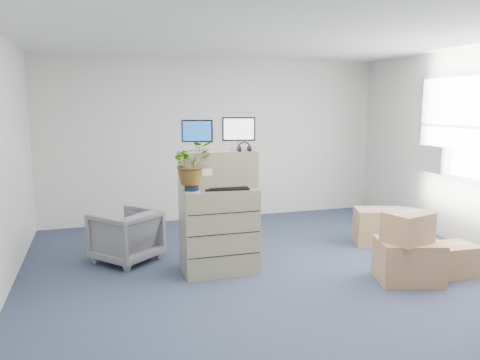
{
  "coord_description": "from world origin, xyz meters",
  "views": [
    {
      "loc": [
        -2.03,
        -4.45,
        2.02
      ],
      "look_at": [
        -0.53,
        0.4,
        1.19
      ],
      "focal_mm": 35.0,
      "sensor_mm": 36.0,
      "label": 1
    }
  ],
  "objects_px": {
    "monitor_right": "(239,132)",
    "office_chair": "(126,233)",
    "keyboard": "(226,188)",
    "water_bottle": "(225,175)",
    "potted_plant": "(191,169)",
    "monitor_left": "(197,133)",
    "filing_cabinet_lower": "(219,230)"
  },
  "relations": [
    {
      "from": "monitor_right",
      "to": "office_chair",
      "type": "distance_m",
      "value": 1.99
    },
    {
      "from": "keyboard",
      "to": "office_chair",
      "type": "height_order",
      "value": "keyboard"
    },
    {
      "from": "monitor_right",
      "to": "keyboard",
      "type": "bearing_deg",
      "value": -130.35
    },
    {
      "from": "water_bottle",
      "to": "potted_plant",
      "type": "relative_size",
      "value": 0.46
    },
    {
      "from": "monitor_left",
      "to": "office_chair",
      "type": "bearing_deg",
      "value": 162.25
    },
    {
      "from": "monitor_left",
      "to": "water_bottle",
      "type": "distance_m",
      "value": 0.61
    },
    {
      "from": "water_bottle",
      "to": "potted_plant",
      "type": "distance_m",
      "value": 0.52
    },
    {
      "from": "filing_cabinet_lower",
      "to": "office_chair",
      "type": "relative_size",
      "value": 1.4
    },
    {
      "from": "office_chair",
      "to": "monitor_left",
      "type": "bearing_deg",
      "value": 102.28
    },
    {
      "from": "water_bottle",
      "to": "monitor_right",
      "type": "bearing_deg",
      "value": -7.67
    },
    {
      "from": "keyboard",
      "to": "potted_plant",
      "type": "height_order",
      "value": "potted_plant"
    },
    {
      "from": "monitor_left",
      "to": "monitor_right",
      "type": "relative_size",
      "value": 0.92
    },
    {
      "from": "monitor_left",
      "to": "office_chair",
      "type": "distance_m",
      "value": 1.67
    },
    {
      "from": "filing_cabinet_lower",
      "to": "water_bottle",
      "type": "bearing_deg",
      "value": 32.95
    },
    {
      "from": "monitor_left",
      "to": "keyboard",
      "type": "bearing_deg",
      "value": -15.45
    },
    {
      "from": "filing_cabinet_lower",
      "to": "potted_plant",
      "type": "relative_size",
      "value": 1.72
    },
    {
      "from": "keyboard",
      "to": "potted_plant",
      "type": "relative_size",
      "value": 0.86
    },
    {
      "from": "monitor_left",
      "to": "office_chair",
      "type": "xyz_separation_m",
      "value": [
        -0.82,
        0.63,
        -1.31
      ]
    },
    {
      "from": "keyboard",
      "to": "water_bottle",
      "type": "height_order",
      "value": "water_bottle"
    },
    {
      "from": "keyboard",
      "to": "potted_plant",
      "type": "xyz_separation_m",
      "value": [
        -0.42,
        -0.03,
        0.25
      ]
    },
    {
      "from": "filing_cabinet_lower",
      "to": "potted_plant",
      "type": "bearing_deg",
      "value": -157.41
    },
    {
      "from": "water_bottle",
      "to": "filing_cabinet_lower",
      "type": "bearing_deg",
      "value": -147.42
    },
    {
      "from": "potted_plant",
      "to": "office_chair",
      "type": "bearing_deg",
      "value": 129.01
    },
    {
      "from": "filing_cabinet_lower",
      "to": "office_chair",
      "type": "distance_m",
      "value": 1.28
    },
    {
      "from": "keyboard",
      "to": "office_chair",
      "type": "relative_size",
      "value": 0.7
    },
    {
      "from": "filing_cabinet_lower",
      "to": "keyboard",
      "type": "height_order",
      "value": "keyboard"
    },
    {
      "from": "monitor_left",
      "to": "monitor_right",
      "type": "xyz_separation_m",
      "value": [
        0.5,
        -0.04,
        0.02
      ]
    },
    {
      "from": "filing_cabinet_lower",
      "to": "monitor_right",
      "type": "relative_size",
      "value": 2.62
    },
    {
      "from": "monitor_left",
      "to": "keyboard",
      "type": "distance_m",
      "value": 0.73
    },
    {
      "from": "potted_plant",
      "to": "office_chair",
      "type": "distance_m",
      "value": 1.45
    },
    {
      "from": "monitor_left",
      "to": "water_bottle",
      "type": "bearing_deg",
      "value": 16.08
    },
    {
      "from": "water_bottle",
      "to": "office_chair",
      "type": "height_order",
      "value": "water_bottle"
    }
  ]
}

